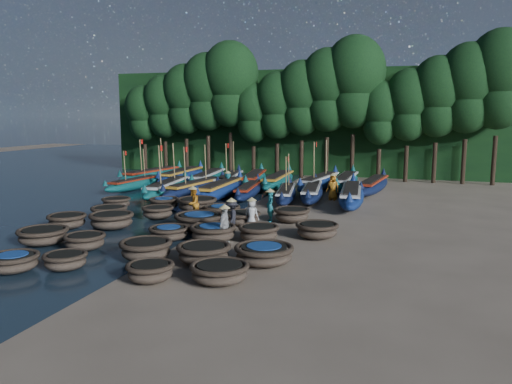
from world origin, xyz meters
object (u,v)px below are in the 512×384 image
(long_boat_1, at_px, (136,183))
(long_boat_11, at_px, (208,178))
(long_boat_14, at_px, (278,180))
(coracle_4, at_px, (220,272))
(coracle_10, at_px, (67,220))
(fisherman_3, at_px, (232,217))
(long_boat_10, at_px, (182,176))
(long_boat_17, at_px, (373,185))
(coracle_1, at_px, (13,262))
(long_boat_12, at_px, (229,180))
(long_boat_3, at_px, (196,188))
(long_boat_9, at_px, (152,175))
(long_boat_7, at_px, (312,192))
(coracle_17, at_px, (199,221))
(fisherman_0, at_px, (252,213))
(fisherman_1, at_px, (270,204))
(long_boat_2, at_px, (167,188))
(coracle_21, at_px, (164,203))
(coracle_11, at_px, (112,220))
(coracle_9, at_px, (264,254))
(long_boat_6, at_px, (286,194))
(coracle_5, at_px, (43,235))
(long_boat_8, at_px, (351,195))
(fisherman_2, at_px, (193,203))
(fisherman_5, at_px, (228,182))
(coracle_23, at_px, (222,211))
(coracle_20, at_px, (116,202))
(fisherman_4, at_px, (225,224))
(long_boat_5, at_px, (249,190))
(coracle_22, at_px, (197,204))
(long_boat_4, at_px, (221,189))
(coracle_19, at_px, (317,230))
(coracle_13, at_px, (213,232))
(coracle_2, at_px, (65,260))
(fisherman_6, at_px, (333,186))
(coracle_12, at_px, (169,232))
(coracle_6, at_px, (85,241))
(long_boat_16, at_px, (345,182))
(coracle_24, at_px, (292,214))
(coracle_16, at_px, (158,212))
(coracle_3, at_px, (150,271))
(long_boat_15, at_px, (319,182))
(long_boat_13, at_px, (254,179))
(coracle_8, at_px, (204,253))
(coracle_15, at_px, (109,212))

(long_boat_1, xyz_separation_m, long_boat_11, (4.43, 3.93, 0.11))
(long_boat_14, bearing_deg, coracle_4, -81.86)
(coracle_10, bearing_deg, fisherman_3, 7.72)
(long_boat_10, relative_size, long_boat_17, 1.06)
(coracle_1, distance_m, long_boat_12, 22.94)
(long_boat_3, relative_size, long_boat_9, 0.97)
(long_boat_3, height_order, long_boat_11, long_boat_3)
(long_boat_7, bearing_deg, long_boat_9, 153.33)
(coracle_17, height_order, fisherman_0, fisherman_0)
(coracle_10, height_order, fisherman_1, fisherman_1)
(coracle_4, relative_size, long_boat_7, 0.26)
(long_boat_7, bearing_deg, long_boat_2, -179.62)
(coracle_21, bearing_deg, coracle_11, -90.37)
(long_boat_1, relative_size, fisherman_1, 3.79)
(coracle_9, distance_m, long_boat_6, 14.50)
(coracle_5, xyz_separation_m, long_boat_8, (11.95, 14.28, 0.19))
(long_boat_12, xyz_separation_m, fisherman_2, (2.45, -12.36, 0.36))
(long_boat_8, relative_size, long_boat_11, 1.02)
(coracle_21, distance_m, long_boat_8, 11.92)
(long_boat_8, bearing_deg, long_boat_7, 155.94)
(long_boat_17, height_order, fisherman_5, fisherman_5)
(coracle_23, bearing_deg, coracle_20, 174.44)
(fisherman_3, bearing_deg, fisherman_4, -7.13)
(long_boat_5, relative_size, long_boat_10, 0.83)
(coracle_22, xyz_separation_m, long_boat_4, (-0.47, 5.17, 0.13))
(long_boat_8, bearing_deg, coracle_19, -97.95)
(coracle_13, xyz_separation_m, long_boat_14, (-1.52, 17.35, 0.15))
(coracle_20, height_order, long_boat_11, long_boat_11)
(long_boat_1, height_order, long_boat_3, long_boat_3)
(coracle_2, distance_m, fisherman_6, 19.82)
(coracle_12, height_order, long_boat_9, long_boat_9)
(coracle_1, height_order, long_boat_12, long_boat_12)
(coracle_6, height_order, long_boat_8, long_boat_8)
(long_boat_16, xyz_separation_m, fisherman_3, (-3.27, -16.85, 0.31))
(coracle_11, relative_size, coracle_24, 1.02)
(fisherman_4, bearing_deg, coracle_16, 54.07)
(coracle_1, relative_size, fisherman_0, 1.07)
(long_boat_6, relative_size, fisherman_5, 4.01)
(fisherman_4, relative_size, fisherman_6, 0.97)
(coracle_3, relative_size, long_boat_11, 0.20)
(coracle_16, bearing_deg, long_boat_4, 84.50)
(long_boat_14, xyz_separation_m, long_boat_15, (3.31, -0.11, 0.01))
(long_boat_7, bearing_deg, fisherman_6, 11.74)
(coracle_24, relative_size, long_boat_13, 0.27)
(long_boat_17, bearing_deg, coracle_8, -96.21)
(coracle_15, bearing_deg, coracle_6, -65.87)
(coracle_1, distance_m, coracle_16, 10.10)
(coracle_8, relative_size, long_boat_17, 0.29)
(coracle_4, distance_m, long_boat_6, 16.82)
(coracle_17, height_order, long_boat_4, long_boat_4)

